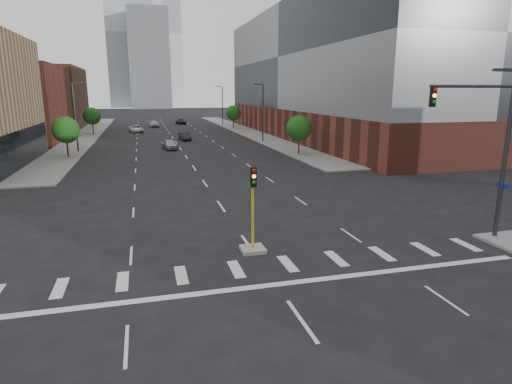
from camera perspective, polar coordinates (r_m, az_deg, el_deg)
name	(u,v)px	position (r m, az deg, el deg)	size (l,w,h in m)	color
ground	(324,353)	(14.43, 9.10, -20.41)	(400.00, 400.00, 0.00)	black
sidewalk_left_far	(87,135)	(85.83, -21.58, 7.13)	(5.00, 92.00, 0.15)	gray
sidewalk_right_far	(245,131)	(87.59, -1.54, 8.16)	(5.00, 92.00, 0.15)	gray
building_left_far_b	(32,98)	(105.31, -27.68, 11.05)	(20.00, 24.00, 13.00)	brown
building_right_main	(343,73)	(78.94, 11.57, 15.27)	(24.00, 70.00, 22.00)	brown
tower_left	(130,34)	(232.48, -16.42, 19.50)	(22.00, 22.00, 70.00)	#B2B7BC
tower_right	(163,35)	(273.19, -12.31, 19.78)	(20.00, 20.00, 80.00)	#B2B7BC
tower_mid	(149,60)	(211.42, -14.04, 16.76)	(18.00, 18.00, 44.00)	slate
median_traffic_signal	(253,233)	(21.66, -0.42, -5.52)	(1.20, 1.20, 4.40)	#999993
mast_arm_signal	(494,137)	(25.64, 29.15, 6.45)	(5.12, 0.90, 9.07)	#2D2D30
streetlight_right_a	(262,110)	(68.50, 0.86, 10.85)	(1.60, 0.22, 9.07)	#2D2D30
streetlight_right_b	(222,104)	(102.62, -4.54, 11.64)	(1.60, 0.22, 9.07)	#2D2D30
streetlight_left	(76,114)	(61.52, -22.93, 9.54)	(1.60, 0.22, 9.07)	#2D2D30
tree_left_near	(66,130)	(56.78, -24.04, 7.57)	(3.20, 3.20, 4.85)	#382619
tree_left_far	(92,116)	(86.47, -21.03, 9.43)	(3.20, 3.20, 4.85)	#382619
tree_right_near	(299,128)	(54.55, 5.77, 8.45)	(3.20, 3.20, 4.85)	#382619
tree_right_far	(233,113)	(92.99, -3.03, 10.49)	(3.20, 3.20, 4.85)	#382619
car_near_left	(170,144)	(61.23, -11.44, 6.25)	(1.65, 4.09, 1.39)	#A5A6A9
car_mid_right	(185,136)	(71.93, -9.49, 7.33)	(1.43, 4.10, 1.35)	black
car_far_left	(136,129)	(88.40, -15.73, 8.12)	(2.33, 5.05, 1.40)	silver
car_deep_right	(181,121)	(107.95, -9.99, 9.27)	(1.96, 4.83, 1.40)	black
car_distant	(154,124)	(100.06, -13.44, 8.84)	(1.80, 4.48, 1.53)	#B3B2B7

